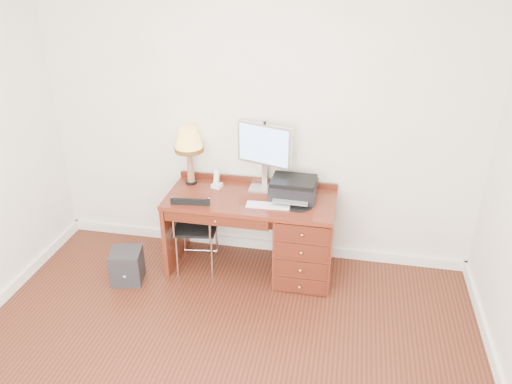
% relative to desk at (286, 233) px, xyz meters
% --- Properties ---
extents(ground, '(4.00, 4.00, 0.00)m').
position_rel_desk_xyz_m(ground, '(-0.32, -1.40, -0.41)').
color(ground, '#3B170D').
rests_on(ground, ground).
extents(room_shell, '(4.00, 4.00, 4.00)m').
position_rel_desk_xyz_m(room_shell, '(-0.32, -0.77, -0.36)').
color(room_shell, white).
rests_on(room_shell, ground).
extents(desk, '(1.50, 0.67, 0.75)m').
position_rel_desk_xyz_m(desk, '(0.00, 0.00, 0.00)').
color(desk, maroon).
rests_on(desk, ground).
extents(monitor, '(0.52, 0.25, 0.61)m').
position_rel_desk_xyz_m(monitor, '(-0.25, 0.22, 0.72)').
color(monitor, silver).
rests_on(monitor, desk).
extents(keyboard, '(0.38, 0.13, 0.01)m').
position_rel_desk_xyz_m(keyboard, '(-0.14, -0.14, 0.34)').
color(keyboard, white).
rests_on(keyboard, desk).
extents(mouse_pad, '(0.24, 0.24, 0.05)m').
position_rel_desk_xyz_m(mouse_pad, '(0.11, -0.08, 0.35)').
color(mouse_pad, black).
rests_on(mouse_pad, desk).
extents(printer, '(0.41, 0.32, 0.18)m').
position_rel_desk_xyz_m(printer, '(0.05, 0.07, 0.43)').
color(printer, black).
rests_on(printer, desk).
extents(leg_lamp, '(0.27, 0.27, 0.54)m').
position_rel_desk_xyz_m(leg_lamp, '(-0.93, 0.17, 0.74)').
color(leg_lamp, black).
rests_on(leg_lamp, desk).
extents(phone, '(0.10, 0.10, 0.18)m').
position_rel_desk_xyz_m(phone, '(-0.67, 0.13, 0.39)').
color(phone, white).
rests_on(phone, desk).
extents(pen_cup, '(0.08, 0.08, 0.10)m').
position_rel_desk_xyz_m(pen_cup, '(-0.01, 0.21, 0.39)').
color(pen_cup, black).
rests_on(pen_cup, desk).
extents(chair, '(0.42, 0.43, 0.81)m').
position_rel_desk_xyz_m(chair, '(-0.83, -0.13, 0.08)').
color(chair, black).
rests_on(chair, ground).
extents(equipment_box, '(0.32, 0.32, 0.31)m').
position_rel_desk_xyz_m(equipment_box, '(-1.38, -0.42, -0.26)').
color(equipment_box, black).
rests_on(equipment_box, ground).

